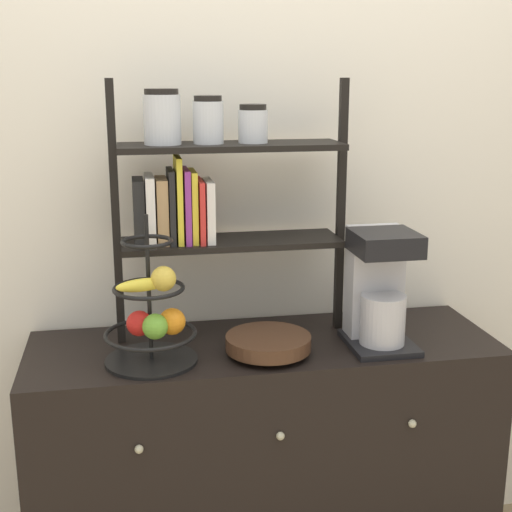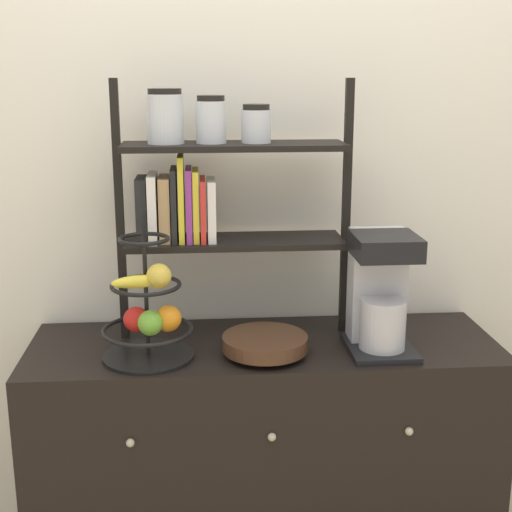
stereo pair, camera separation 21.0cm
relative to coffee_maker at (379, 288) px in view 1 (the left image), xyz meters
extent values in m
cube|color=silver|center=(-0.34, 0.34, 0.27)|extent=(7.00, 0.05, 2.60)
cube|color=black|center=(-0.34, 0.07, -0.60)|extent=(1.43, 0.46, 0.85)
sphere|color=#B2AD8C|center=(-0.73, -0.17, -0.36)|extent=(0.02, 0.02, 0.02)
sphere|color=#B2AD8C|center=(-0.34, -0.17, -0.36)|extent=(0.02, 0.02, 0.02)
sphere|color=#B2AD8C|center=(0.06, -0.17, -0.36)|extent=(0.02, 0.02, 0.02)
cube|color=black|center=(0.00, -0.02, -0.17)|extent=(0.19, 0.23, 0.02)
cube|color=#B7B7BC|center=(0.00, 0.04, 0.01)|extent=(0.16, 0.09, 0.34)
cylinder|color=#B7B7BC|center=(0.00, -0.04, -0.08)|extent=(0.13, 0.13, 0.15)
cube|color=black|center=(0.00, -0.03, 0.15)|extent=(0.18, 0.18, 0.06)
cylinder|color=black|center=(-0.68, -0.02, -0.17)|extent=(0.26, 0.26, 0.01)
cylinder|color=black|center=(-0.68, -0.02, 0.04)|extent=(0.01, 0.01, 0.42)
torus|color=black|center=(-0.68, -0.02, -0.09)|extent=(0.26, 0.26, 0.01)
torus|color=black|center=(-0.68, -0.02, 0.04)|extent=(0.20, 0.20, 0.01)
torus|color=black|center=(-0.68, -0.02, 0.18)|extent=(0.14, 0.14, 0.01)
sphere|color=red|center=(-0.71, -0.03, -0.06)|extent=(0.07, 0.07, 0.07)
sphere|color=#6BAD33|center=(-0.67, -0.06, -0.06)|extent=(0.07, 0.07, 0.07)
sphere|color=orange|center=(-0.62, -0.03, -0.05)|extent=(0.08, 0.08, 0.08)
ellipsoid|color=yellow|center=(-0.70, -0.06, 0.06)|extent=(0.15, 0.07, 0.04)
sphere|color=gold|center=(-0.64, -0.05, 0.08)|extent=(0.07, 0.07, 0.07)
cylinder|color=#422819|center=(-0.34, -0.03, -0.17)|extent=(0.14, 0.14, 0.02)
cylinder|color=#422819|center=(-0.34, -0.03, -0.14)|extent=(0.25, 0.25, 0.04)
cube|color=black|center=(-0.76, 0.16, 0.22)|extent=(0.02, 0.02, 0.79)
cube|color=black|center=(-0.08, 0.16, 0.22)|extent=(0.02, 0.02, 0.79)
cube|color=black|center=(-0.42, 0.16, 0.12)|extent=(0.66, 0.20, 0.02)
cube|color=black|center=(-0.42, 0.16, 0.41)|extent=(0.66, 0.20, 0.02)
cube|color=black|center=(-0.70, 0.16, 0.23)|extent=(0.03, 0.13, 0.19)
cube|color=white|center=(-0.66, 0.16, 0.23)|extent=(0.03, 0.16, 0.20)
cube|color=tan|center=(-0.63, 0.16, 0.23)|extent=(0.03, 0.13, 0.19)
cube|color=black|center=(-0.60, 0.16, 0.24)|extent=(0.02, 0.14, 0.22)
cube|color=yellow|center=(-0.58, 0.16, 0.26)|extent=(0.02, 0.14, 0.26)
cube|color=#8C338C|center=(-0.56, 0.16, 0.24)|extent=(0.02, 0.15, 0.22)
cube|color=yellow|center=(-0.53, 0.16, 0.24)|extent=(0.02, 0.14, 0.21)
cube|color=red|center=(-0.51, 0.16, 0.22)|extent=(0.02, 0.16, 0.19)
cube|color=white|center=(-0.49, 0.16, 0.22)|extent=(0.02, 0.14, 0.18)
cylinder|color=silver|center=(-0.62, 0.16, 0.49)|extent=(0.11, 0.11, 0.14)
cylinder|color=black|center=(-0.62, 0.16, 0.57)|extent=(0.10, 0.10, 0.02)
cylinder|color=silver|center=(-0.49, 0.16, 0.48)|extent=(0.09, 0.09, 0.12)
cylinder|color=black|center=(-0.49, 0.16, 0.55)|extent=(0.08, 0.08, 0.02)
cylinder|color=silver|center=(-0.35, 0.16, 0.47)|extent=(0.09, 0.09, 0.10)
cylinder|color=black|center=(-0.35, 0.16, 0.53)|extent=(0.08, 0.08, 0.02)
camera|label=1|loc=(-0.74, -1.93, 0.62)|focal=50.00mm
camera|label=2|loc=(-0.53, -1.96, 0.62)|focal=50.00mm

